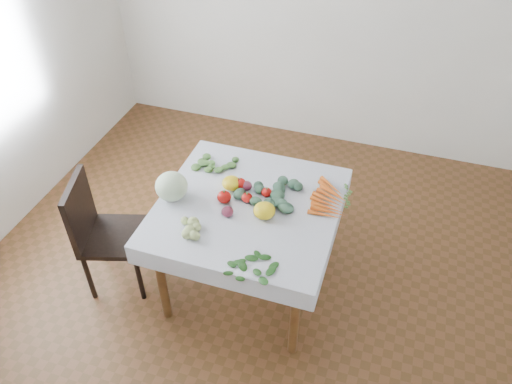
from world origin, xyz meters
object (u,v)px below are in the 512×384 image
at_px(chair, 100,228).
at_px(cabbage, 171,186).
at_px(heirloom_back, 231,183).
at_px(carrot_bunch, 329,200).
at_px(table, 248,216).

xyz_separation_m(chair, cabbage, (0.48, 0.19, 0.34)).
xyz_separation_m(chair, heirloom_back, (0.80, 0.39, 0.29)).
bearing_deg(carrot_bunch, chair, -162.38).
distance_m(table, carrot_bunch, 0.53).
bearing_deg(carrot_bunch, table, -159.20).
height_order(chair, carrot_bunch, chair).
height_order(chair, heirloom_back, chair).
distance_m(table, heirloom_back, 0.24).
bearing_deg(carrot_bunch, cabbage, -164.52).
relative_size(table, carrot_bunch, 2.63).
height_order(chair, cabbage, cabbage).
xyz_separation_m(chair, carrot_bunch, (1.44, 0.46, 0.26)).
height_order(table, carrot_bunch, carrot_bunch).
xyz_separation_m(table, cabbage, (-0.48, -0.08, 0.19)).
height_order(table, cabbage, cabbage).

